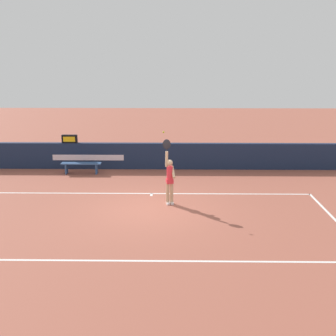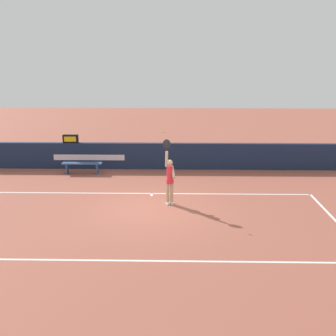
# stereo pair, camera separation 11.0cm
# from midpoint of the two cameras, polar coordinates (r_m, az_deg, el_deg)

# --- Properties ---
(ground_plane) EXTENTS (60.00, 60.00, 0.00)m
(ground_plane) POSITION_cam_midpoint_polar(r_m,az_deg,el_deg) (14.88, -2.70, -5.37)
(ground_plane) COLOR #A05442
(court_lines) EXTENTS (11.99, 5.70, 0.00)m
(court_lines) POSITION_cam_midpoint_polar(r_m,az_deg,el_deg) (13.91, -2.97, -6.81)
(court_lines) COLOR white
(court_lines) RESTS_ON ground
(back_wall) EXTENTS (17.50, 0.27, 1.20)m
(back_wall) POSITION_cam_midpoint_polar(r_m,az_deg,el_deg) (20.02, -1.77, 1.58)
(back_wall) COLOR #192643
(back_wall) RESTS_ON ground
(speed_display) EXTENTS (0.69, 0.20, 0.37)m
(speed_display) POSITION_cam_midpoint_polar(r_m,az_deg,el_deg) (20.42, -12.85, 3.72)
(speed_display) COLOR black
(speed_display) RESTS_ON back_wall
(tennis_player) EXTENTS (0.47, 0.41, 2.32)m
(tennis_player) POSITION_cam_midpoint_polar(r_m,az_deg,el_deg) (15.10, -0.00, -1.29)
(tennis_player) COLOR tan
(tennis_player) RESTS_ON ground
(tennis_ball) EXTENTS (0.07, 0.07, 0.07)m
(tennis_ball) POSITION_cam_midpoint_polar(r_m,az_deg,el_deg) (14.51, -0.80, 4.69)
(tennis_ball) COLOR #CADC2D
(courtside_bench_near) EXTENTS (1.75, 0.37, 0.49)m
(courtside_bench_near) POSITION_cam_midpoint_polar(r_m,az_deg,el_deg) (19.59, -11.38, 0.36)
(courtside_bench_near) COLOR #2F5182
(courtside_bench_near) RESTS_ON ground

